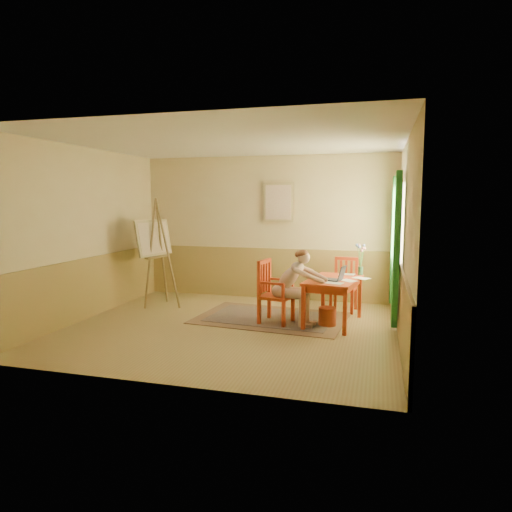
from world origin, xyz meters
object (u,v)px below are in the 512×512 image
(laptop, at_px, (334,277))
(table, at_px, (333,284))
(chair_left, at_px, (273,292))
(figure, at_px, (294,284))
(chair_back, at_px, (344,284))
(easel, at_px, (155,242))

(laptop, bearing_deg, table, 96.43)
(chair_left, distance_m, figure, 0.37)
(chair_back, relative_size, laptop, 2.14)
(table, distance_m, chair_left, 0.95)
(table, height_order, figure, figure)
(chair_back, xyz_separation_m, easel, (-3.39, -0.50, 0.71))
(figure, bearing_deg, easel, 165.58)
(table, relative_size, chair_left, 1.28)
(figure, bearing_deg, laptop, 9.78)
(figure, bearing_deg, chair_left, 172.21)
(chair_left, xyz_separation_m, laptop, (0.94, 0.06, 0.26))
(figure, bearing_deg, table, 23.79)
(chair_back, height_order, figure, figure)
(table, distance_m, chair_back, 0.96)
(laptop, bearing_deg, figure, -170.22)
(laptop, height_order, easel, easel)
(chair_left, distance_m, chair_back, 1.54)
(table, height_order, chair_left, chair_left)
(chair_left, xyz_separation_m, figure, (0.33, -0.05, 0.16))
(chair_left, relative_size, easel, 0.51)
(figure, xyz_separation_m, laptop, (0.60, 0.10, 0.11))
(chair_left, xyz_separation_m, chair_back, (1.02, 1.15, -0.04))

